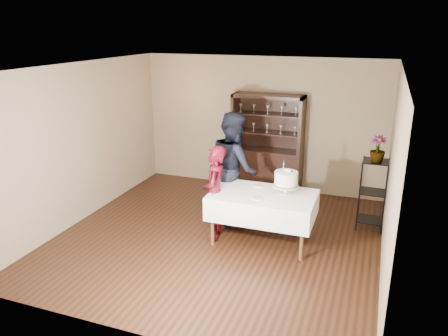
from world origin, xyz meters
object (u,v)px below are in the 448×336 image
Objects in this scene: china_hutch at (267,160)px; potted_plant at (378,149)px; plant_etagere at (373,192)px; cake at (286,180)px; cake_table at (263,205)px; woman at (215,193)px; man at (234,167)px.

potted_plant is (2.09, -1.10, 0.74)m from china_hutch.
china_hutch is at bearing 153.17° from plant_etagere.
potted_plant reaches higher than cake.
potted_plant is at bearing -83.50° from plant_etagere.
china_hutch is 2.19m from cake_table.
plant_etagere is 0.78× the size of woman.
china_hutch is 2.17m from cake.
plant_etagere is at bearing 96.50° from potted_plant.
china_hutch is 4.70× the size of potted_plant.
cake is (0.82, -1.98, 0.36)m from china_hutch.
cake is at bearing -143.60° from plant_etagere.
potted_plant is at bearing -113.69° from man.
man is at bearing 163.78° from woman.
plant_etagere is 2.63m from woman.
woman is 2.81× the size of cake.
china_hutch is 1.31× the size of woman.
cake is (1.06, 0.28, 0.26)m from woman.
cake_table is 2.05m from potted_plant.
cake_table is 0.54m from cake.
cake reaches higher than cake_table.
cake is (1.00, -0.47, 0.06)m from man.
china_hutch is at bearing 103.17° from cake_table.
plant_etagere is (2.08, -1.05, -0.01)m from china_hutch.
man reaches higher than plant_etagere.
cake_table is at bearing 88.36° from woman.
plant_etagere is at bearing 105.75° from woman.
plant_etagere is at bearing -26.83° from china_hutch.
plant_etagere is 2.82× the size of potted_plant.
potted_plant is (2.33, 1.17, 0.64)m from woman.
cake_table is at bearing -146.82° from potted_plant.
potted_plant is (2.27, 0.41, 0.44)m from man.
china_hutch reaches higher than woman.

